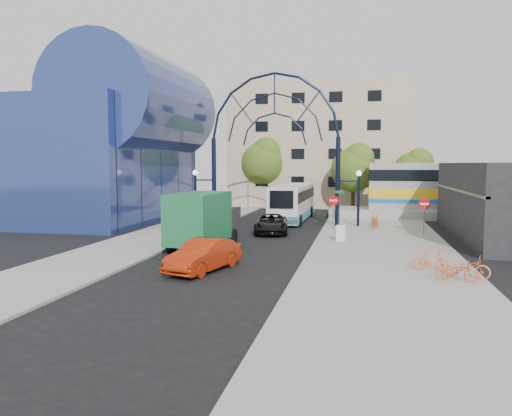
% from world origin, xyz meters
% --- Properties ---
extents(ground, '(120.00, 120.00, 0.00)m').
position_xyz_m(ground, '(0.00, 0.00, 0.00)').
color(ground, black).
rests_on(ground, ground).
extents(sidewalk_east, '(8.00, 56.00, 0.12)m').
position_xyz_m(sidewalk_east, '(8.00, 4.00, 0.06)').
color(sidewalk_east, gray).
rests_on(sidewalk_east, ground).
extents(plaza_west, '(5.00, 50.00, 0.12)m').
position_xyz_m(plaza_west, '(-6.50, 6.00, 0.06)').
color(plaza_west, gray).
rests_on(plaza_west, ground).
extents(gateway_arch, '(13.64, 0.44, 12.10)m').
position_xyz_m(gateway_arch, '(0.00, 14.00, 8.56)').
color(gateway_arch, black).
rests_on(gateway_arch, ground).
extents(stop_sign, '(0.80, 0.07, 2.50)m').
position_xyz_m(stop_sign, '(4.80, 12.00, 1.99)').
color(stop_sign, slate).
rests_on(stop_sign, sidewalk_east).
extents(do_not_enter_sign, '(0.76, 0.07, 2.48)m').
position_xyz_m(do_not_enter_sign, '(11.00, 10.00, 1.98)').
color(do_not_enter_sign, slate).
rests_on(do_not_enter_sign, sidewalk_east).
extents(street_name_sign, '(0.70, 0.70, 2.80)m').
position_xyz_m(street_name_sign, '(5.20, 12.60, 2.13)').
color(street_name_sign, slate).
rests_on(street_name_sign, sidewalk_east).
extents(sandwich_board, '(0.55, 0.61, 0.99)m').
position_xyz_m(sandwich_board, '(5.60, 5.98, 0.74)').
color(sandwich_board, white).
rests_on(sandwich_board, sidewalk_east).
extents(transit_hall, '(16.50, 18.00, 14.50)m').
position_xyz_m(transit_hall, '(-15.30, 15.00, 6.70)').
color(transit_hall, navy).
rests_on(transit_hall, ground).
extents(commercial_block_east, '(6.00, 16.00, 5.00)m').
position_xyz_m(commercial_block_east, '(16.00, 10.00, 2.50)').
color(commercial_block_east, black).
rests_on(commercial_block_east, ground).
extents(apartment_block, '(20.00, 12.10, 14.00)m').
position_xyz_m(apartment_block, '(2.00, 34.97, 7.00)').
color(apartment_block, '#C9AB8C').
rests_on(apartment_block, ground).
extents(tree_north_a, '(4.48, 4.48, 7.00)m').
position_xyz_m(tree_north_a, '(6.12, 25.93, 4.61)').
color(tree_north_a, '#382314').
rests_on(tree_north_a, ground).
extents(tree_north_b, '(5.12, 5.12, 8.00)m').
position_xyz_m(tree_north_b, '(-3.88, 29.93, 5.27)').
color(tree_north_b, '#382314').
rests_on(tree_north_b, ground).
extents(tree_north_c, '(4.16, 4.16, 6.50)m').
position_xyz_m(tree_north_c, '(12.12, 27.93, 4.28)').
color(tree_north_c, '#382314').
rests_on(tree_north_c, ground).
extents(city_bus, '(2.81, 11.29, 3.08)m').
position_xyz_m(city_bus, '(0.95, 17.99, 1.61)').
color(city_bus, silver).
rests_on(city_bus, ground).
extents(green_truck, '(2.90, 6.69, 3.30)m').
position_xyz_m(green_truck, '(-2.13, 2.46, 1.65)').
color(green_truck, black).
rests_on(green_truck, ground).
extents(black_suv, '(3.03, 5.25, 1.38)m').
position_xyz_m(black_suv, '(0.58, 9.40, 0.69)').
color(black_suv, black).
rests_on(black_suv, ground).
extents(red_sedan, '(2.69, 4.72, 1.47)m').
position_xyz_m(red_sedan, '(-0.25, -3.54, 0.74)').
color(red_sedan, '#A6240A').
rests_on(red_sedan, ground).
extents(bike_near_a, '(0.71, 1.72, 0.88)m').
position_xyz_m(bike_near_a, '(7.82, 12.62, 0.56)').
color(bike_near_a, '#D14E29').
rests_on(bike_near_a, sidewalk_east).
extents(bike_near_b, '(1.01, 1.87, 1.08)m').
position_xyz_m(bike_near_b, '(7.88, 14.00, 0.66)').
color(bike_near_b, orange).
rests_on(bike_near_b, sidewalk_east).
extents(bike_far_a, '(1.79, 0.89, 0.90)m').
position_xyz_m(bike_far_a, '(10.69, -3.76, 0.57)').
color(bike_far_a, '#D8482B').
rests_on(bike_far_a, sidewalk_east).
extents(bike_far_b, '(1.59, 0.59, 0.93)m').
position_xyz_m(bike_far_b, '(9.95, -1.82, 0.59)').
color(bike_far_b, '#DF542C').
rests_on(bike_far_b, sidewalk_east).
extents(bike_far_c, '(2.00, 1.14, 1.00)m').
position_xyz_m(bike_far_c, '(11.18, -3.16, 0.62)').
color(bike_far_c, orange).
rests_on(bike_far_c, sidewalk_east).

